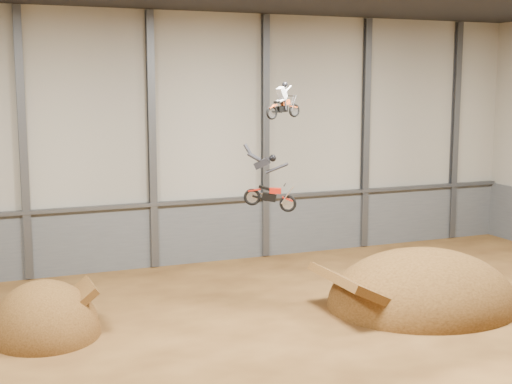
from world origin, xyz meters
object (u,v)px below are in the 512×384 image
(fmx_rider_b, at_px, (269,178))
(landing_ramp, at_px, (422,305))
(takeoff_ramp, at_px, (45,335))
(fmx_rider_a, at_px, (284,99))

(fmx_rider_b, bearing_deg, landing_ramp, 17.08)
(takeoff_ramp, bearing_deg, fmx_rider_b, -5.76)
(fmx_rider_a, distance_m, fmx_rider_b, 3.60)
(landing_ramp, bearing_deg, fmx_rider_a, 175.75)
(fmx_rider_a, xyz_separation_m, fmx_rider_b, (-0.20, 1.06, -3.44))
(landing_ramp, xyz_separation_m, fmx_rider_b, (-7.04, 1.57, 6.04))
(landing_ramp, bearing_deg, takeoff_ramp, 171.31)
(takeoff_ramp, xyz_separation_m, landing_ramp, (16.50, -2.52, 0.00))
(fmx_rider_a, height_order, fmx_rider_b, fmx_rider_a)
(takeoff_ramp, bearing_deg, landing_ramp, -8.69)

